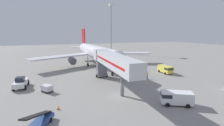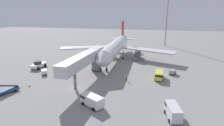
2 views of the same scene
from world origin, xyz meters
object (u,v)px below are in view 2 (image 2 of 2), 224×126
Objects in this scene: baggage_cart_rear_left at (173,72)px; baggage_cart_mid_right at (44,72)px; service_van_outer_right at (92,100)px; airplane_at_gate at (116,47)px; service_van_outer_left at (173,111)px; apron_light_mast at (168,9)px; pushback_tug at (39,65)px; ground_crew_worker_foreground at (127,77)px; jet_bridge at (85,60)px; safety_cone_alpha at (29,85)px; service_van_mid_left at (159,75)px; belt_loader_truck at (5,90)px.

baggage_cart_mid_right is at bearing -166.61° from baggage_cart_rear_left.
airplane_at_gate is at bearing 94.69° from service_van_outer_right.
service_van_outer_left is 73.95m from apron_light_mast.
pushback_tug reaches higher than baggage_cart_rear_left.
service_van_outer_left reaches higher than ground_crew_worker_foreground.
ground_crew_worker_foreground is (24.33, 0.65, 0.13)m from baggage_cart_mid_right.
jet_bridge is at bearing -111.72° from apron_light_mast.
jet_bridge reaches higher than service_van_outer_right.
ground_crew_worker_foreground is at bearing 22.62° from safety_cone_alpha.
ground_crew_worker_foreground is at bearing 9.15° from jet_bridge.
service_van_outer_left is at bearing -33.18° from jet_bridge.
airplane_at_gate is 24.65m from service_van_mid_left.
airplane_at_gate is 34.85m from safety_cone_alpha.
airplane_at_gate reaches higher than baggage_cart_mid_right.
belt_loader_truck is at bearing -120.79° from safety_cone_alpha.
safety_cone_alpha is at bearing 59.21° from belt_loader_truck.
service_van_outer_right is 22.36m from service_van_mid_left.
airplane_at_gate reaches higher than belt_loader_truck.
jet_bridge is 35.96× the size of safety_cone_alpha.
baggage_cart_rear_left is (3.96, 4.93, -0.47)m from service_van_mid_left.
apron_light_mast is (3.74, 52.88, 17.92)m from service_van_mid_left.
service_van_outer_right is at bearing -37.79° from pushback_tug.
service_van_outer_right is at bearing -85.31° from airplane_at_gate.
apron_light_mast reaches higher than service_van_mid_left.
baggage_cart_rear_left is 4.29× the size of safety_cone_alpha.
service_van_outer_left is at bearing -56.11° from ground_crew_worker_foreground.
baggage_cart_mid_right reaches higher than baggage_cart_rear_left.
service_van_outer_right is 24.40m from baggage_cart_mid_right.
service_van_outer_right reaches higher than ground_crew_worker_foreground.
airplane_at_gate reaches higher than safety_cone_alpha.
service_van_outer_right is 3.05× the size of ground_crew_worker_foreground.
ground_crew_worker_foreground reaches higher than baggage_cart_rear_left.
airplane_at_gate reaches higher than service_van_outer_right.
pushback_tug reaches higher than service_van_outer_right.
ground_crew_worker_foreground is (-10.55, 15.70, -0.41)m from service_van_outer_left.
jet_bridge is 12.79× the size of ground_crew_worker_foreground.
belt_loader_truck is at bearing -140.05° from jet_bridge.
pushback_tug is 7.28m from baggage_cart_mid_right.
ground_crew_worker_foreground is (-12.43, -8.10, 0.17)m from baggage_cart_rear_left.
service_van_outer_right is 2.00× the size of baggage_cart_rear_left.
safety_cone_alpha is at bearing 163.26° from service_van_outer_right.
pushback_tug is 0.20× the size of apron_light_mast.
airplane_at_gate is 8.85× the size of service_van_mid_left.
service_van_outer_left is (21.35, -13.96, -4.33)m from jet_bridge.
pushback_tug reaches higher than baggage_cart_mid_right.
pushback_tug is 42.17m from baggage_cart_rear_left.
belt_loader_truck is (-14.73, -12.34, -4.93)m from jet_bridge.
service_van_outer_left is 0.18× the size of apron_light_mast.
service_van_mid_left is at bearing 54.25° from service_van_outer_right.
baggage_cart_mid_right is at bearing -178.47° from ground_crew_worker_foreground.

